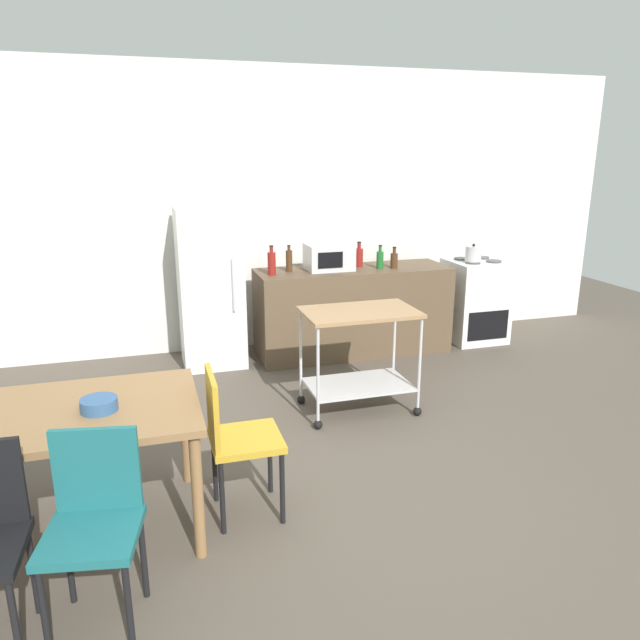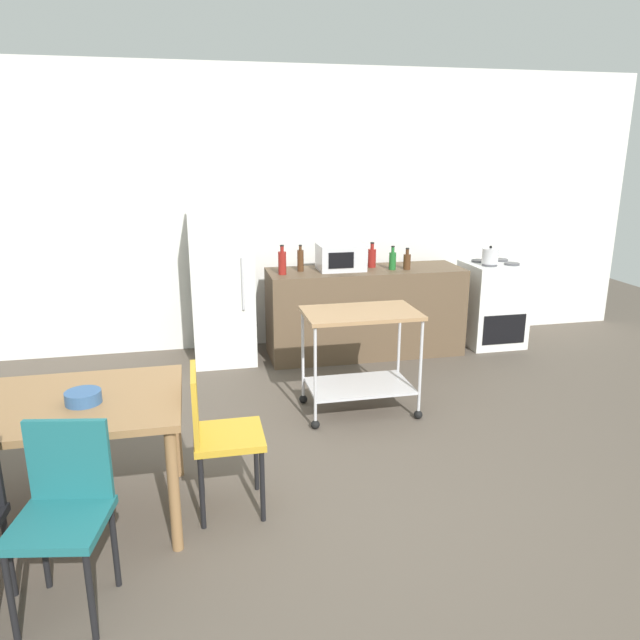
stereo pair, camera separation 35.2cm
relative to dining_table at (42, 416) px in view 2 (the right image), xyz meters
name	(u,v)px [view 2 (the right image)]	position (x,y,z in m)	size (l,w,h in m)	color
ground_plane	(343,497)	(1.68, -0.10, -0.67)	(12.00, 12.00, 0.00)	brown
back_wall	(269,211)	(1.68, 3.10, 0.78)	(8.40, 0.12, 2.90)	silver
kitchen_counter	(365,312)	(2.58, 2.50, -0.22)	(2.00, 0.64, 0.90)	brown
dining_table	(42,416)	(0.00, 0.00, 0.00)	(1.50, 0.90, 0.75)	olive
chair_teal	(64,506)	(0.22, -0.69, -0.15)	(0.47, 0.47, 0.89)	#1E666B
chair_mustard	(217,430)	(0.94, -0.06, -0.15)	(0.40, 0.40, 0.89)	gold
stove_oven	(492,304)	(4.03, 2.52, -0.22)	(0.60, 0.61, 0.92)	white
refrigerator	(222,286)	(1.13, 2.60, 0.10)	(0.60, 0.63, 1.55)	white
kitchen_cart	(360,345)	(2.13, 1.11, -0.10)	(0.91, 0.57, 0.85)	#A37A51
bottle_wine	(282,262)	(1.71, 2.43, 0.35)	(0.08, 0.08, 0.29)	maroon
bottle_vinegar	(300,260)	(1.91, 2.54, 0.34)	(0.06, 0.06, 0.26)	#4C2D19
microwave	(341,257)	(2.32, 2.52, 0.36)	(0.46, 0.35, 0.26)	silver
bottle_soy_sauce	(372,257)	(2.67, 2.59, 0.33)	(0.08, 0.08, 0.26)	maroon
bottle_soda	(393,260)	(2.84, 2.43, 0.33)	(0.07, 0.07, 0.24)	#1E6628
bottle_olive_oil	(407,261)	(2.99, 2.40, 0.32)	(0.07, 0.07, 0.22)	#4C2D19
fruit_bowl	(83,397)	(0.24, -0.06, 0.11)	(0.19, 0.19, 0.07)	#33598C
kettle	(490,256)	(3.91, 2.42, 0.33)	(0.24, 0.17, 0.19)	silver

